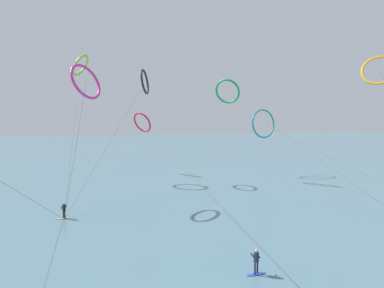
{
  "coord_description": "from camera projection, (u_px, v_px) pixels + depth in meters",
  "views": [
    {
      "loc": [
        -8.03,
        -0.81,
        10.26
      ],
      "look_at": [
        0.0,
        23.95,
        8.22
      ],
      "focal_mm": 29.52,
      "sensor_mm": 36.0,
      "label": 1
    }
  ],
  "objects": [
    {
      "name": "kite_charcoal",
      "position": [
        145.0,
        82.0,
        51.19
      ],
      "size": [
        12.67,
        19.62,
        18.44
      ],
      "rotation": [
        0.0,
        0.0,
        1.17
      ],
      "color": "black",
      "rests_on": "ground"
    },
    {
      "name": "kite_teal",
      "position": [
        263.0,
        124.0,
        57.68
      ],
      "size": [
        5.42,
        39.37,
        12.16
      ],
      "rotation": [
        0.0,
        0.0,
        0.2
      ],
      "color": "teal",
      "rests_on": "ground"
    },
    {
      "name": "kite_lime",
      "position": [
        80.0,
        65.0,
        52.37
      ],
      "size": [
        3.8,
        24.57,
        21.05
      ],
      "rotation": [
        0.0,
        0.0,
        4.35
      ],
      "color": "#8CC62D",
      "rests_on": "ground"
    },
    {
      "name": "kite_emerald",
      "position": [
        228.0,
        92.0,
        52.79
      ],
      "size": [
        4.54,
        38.98,
        16.98
      ],
      "rotation": [
        0.0,
        0.0,
        2.36
      ],
      "color": "#199351",
      "rests_on": "ground"
    },
    {
      "name": "kite_amber",
      "position": [
        379.0,
        70.0,
        36.45
      ],
      "size": [
        4.22,
        16.95,
        17.73
      ],
      "rotation": [
        0.0,
        0.0,
        5.44
      ],
      "color": "orange",
      "rests_on": "ground"
    },
    {
      "name": "surfer_coral",
      "position": [
        64.0,
        212.0,
        32.31
      ],
      "size": [
        1.4,
        0.72,
        1.7
      ],
      "rotation": [
        0.0,
        0.0,
        2.13
      ],
      "color": "#EA7260",
      "rests_on": "ground"
    },
    {
      "name": "kite_crimson",
      "position": [
        142.0,
        123.0,
        59.38
      ],
      "size": [
        4.09,
        51.57,
        11.62
      ],
      "rotation": [
        0.0,
        0.0,
        2.17
      ],
      "color": "red",
      "rests_on": "ground"
    },
    {
      "name": "surfer_cobalt",
      "position": [
        256.0,
        263.0,
        20.69
      ],
      "size": [
        1.4,
        0.69,
        1.7
      ],
      "rotation": [
        0.0,
        0.0,
        3.6
      ],
      "color": "#2647B7",
      "rests_on": "ground"
    },
    {
      "name": "sea_water",
      "position": [
        115.0,
        149.0,
        107.36
      ],
      "size": [
        400.0,
        200.0,
        0.08
      ],
      "primitive_type": "cube",
      "color": "slate",
      "rests_on": "ground"
    },
    {
      "name": "kite_magenta",
      "position": [
        86.0,
        82.0,
        37.21
      ],
      "size": [
        4.69,
        7.91,
        16.86
      ],
      "rotation": [
        0.0,
        0.0,
        0.84
      ],
      "color": "#CC288E",
      "rests_on": "ground"
    }
  ]
}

